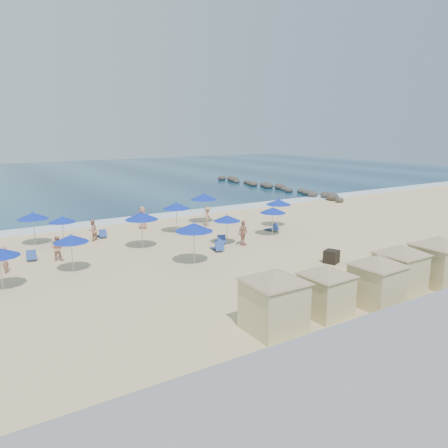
{
  "coord_description": "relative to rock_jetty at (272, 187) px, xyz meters",
  "views": [
    {
      "loc": [
        -14.09,
        -22.33,
        8.21
      ],
      "look_at": [
        2.07,
        3.0,
        1.65
      ],
      "focal_mm": 35.0,
      "sensor_mm": 36.0,
      "label": 1
    }
  ],
  "objects": [
    {
      "name": "beachgoer_5",
      "position": [
        -32.67,
        -19.0,
        0.43
      ],
      "size": [
        0.98,
        0.93,
        1.59
      ],
      "primitive_type": "imported",
      "rotation": [
        0.0,
        0.0,
        2.54
      ],
      "color": "tan",
      "rests_on": "ground"
    },
    {
      "name": "beach_chair_5",
      "position": [
        -15.97,
        -19.97,
        -0.12
      ],
      "size": [
        0.79,
        1.34,
        0.69
      ],
      "color": "#2A479A",
      "rests_on": "ground"
    },
    {
      "name": "beachgoer_1",
      "position": [
        -29.34,
        -15.25,
        0.45
      ],
      "size": [
        1.0,
        0.98,
        1.63
      ],
      "primitive_type": "imported",
      "rotation": [
        0.0,
        0.0,
        3.81
      ],
      "color": "tan",
      "rests_on": "ground"
    },
    {
      "name": "beach_chair_1",
      "position": [
        -34.08,
        -18.04,
        -0.1
      ],
      "size": [
        0.81,
        1.44,
        0.75
      ],
      "color": "#2A479A",
      "rests_on": "ground"
    },
    {
      "name": "beach_chair_3",
      "position": [
        -22.91,
        -22.62,
        -0.1
      ],
      "size": [
        0.86,
        1.46,
        0.75
      ],
      "color": "#2A479A",
      "rests_on": "ground"
    },
    {
      "name": "umbrella_8",
      "position": [
        -21.45,
        -21.53,
        1.59
      ],
      "size": [
        1.98,
        1.98,
        2.25
      ],
      "color": "#A5A8AD",
      "rests_on": "ground"
    },
    {
      "name": "cabana_0",
      "position": [
        -27.33,
        -34.15,
        1.33
      ],
      "size": [
        4.7,
        4.7,
        2.95
      ],
      "color": "beige",
      "rests_on": "ground"
    },
    {
      "name": "beachgoer_0",
      "position": [
        -35.82,
        -20.06,
        0.44
      ],
      "size": [
        0.55,
        0.68,
        1.61
      ],
      "primitive_type": "imported",
      "rotation": [
        0.0,
        0.0,
        4.39
      ],
      "color": "tan",
      "rests_on": "ground"
    },
    {
      "name": "beachgoer_4",
      "position": [
        -24.62,
        -13.41,
        0.58
      ],
      "size": [
        0.78,
        1.03,
        1.88
      ],
      "primitive_type": "imported",
      "rotation": [
        0.0,
        0.0,
        4.93
      ],
      "color": "tan",
      "rests_on": "ground"
    },
    {
      "name": "ground",
      "position": [
        -24.01,
        -24.9,
        -0.36
      ],
      "size": [
        160.0,
        160.0,
        0.0
      ],
      "primitive_type": "plane",
      "color": "beige",
      "rests_on": "ground"
    },
    {
      "name": "seawall",
      "position": [
        -24.01,
        -38.4,
        0.29
      ],
      "size": [
        160.0,
        6.1,
        1.22
      ],
      "color": "gray",
      "rests_on": "ground"
    },
    {
      "name": "umbrella_9",
      "position": [
        -19.13,
        -14.21,
        2.0
      ],
      "size": [
        2.4,
        2.4,
        2.73
      ],
      "color": "#A5A8AD",
      "rests_on": "ground"
    },
    {
      "name": "cabana_2",
      "position": [
        -21.57,
        -34.69,
        1.2
      ],
      "size": [
        4.34,
        4.34,
        2.73
      ],
      "color": "beige",
      "rests_on": "ground"
    },
    {
      "name": "umbrella_5",
      "position": [
        -27.01,
        -19.26,
        1.96
      ],
      "size": [
        2.36,
        2.36,
        2.68
      ],
      "color": "#A5A8AD",
      "rests_on": "ground"
    },
    {
      "name": "beachgoer_2",
      "position": [
        -20.6,
        -22.32,
        0.54
      ],
      "size": [
        1.14,
        0.79,
        1.8
      ],
      "primitive_type": "imported",
      "rotation": [
        0.0,
        0.0,
        0.37
      ],
      "color": "tan",
      "rests_on": "ground"
    },
    {
      "name": "cabana_3",
      "position": [
        -19.12,
        -34.18,
        1.23
      ],
      "size": [
        4.44,
        4.44,
        2.78
      ],
      "color": "beige",
      "rests_on": "ground"
    },
    {
      "name": "beach_chair_4",
      "position": [
        -21.71,
        -21.09,
        -0.1
      ],
      "size": [
        1.04,
        1.47,
        0.74
      ],
      "color": "#2A479A",
      "rests_on": "ground"
    },
    {
      "name": "umbrella_10",
      "position": [
        -14.53,
        -18.91,
        1.77
      ],
      "size": [
        2.16,
        2.16,
        2.46
      ],
      "color": "#A5A8AD",
      "rests_on": "ground"
    },
    {
      "name": "umbrella_3",
      "position": [
        -32.43,
        -21.88,
        1.65
      ],
      "size": [
        2.04,
        2.04,
        2.32
      ],
      "color": "#A5A8AD",
      "rests_on": "ground"
    },
    {
      "name": "beachgoer_3",
      "position": [
        -19.49,
        -15.48,
        0.49
      ],
      "size": [
        1.2,
        1.25,
        1.7
      ],
      "primitive_type": "imported",
      "rotation": [
        0.0,
        0.0,
        0.86
      ],
      "color": "tan",
      "rests_on": "ground"
    },
    {
      "name": "umbrella_11",
      "position": [
        -16.97,
        -21.18,
        1.67
      ],
      "size": [
        2.06,
        2.06,
        2.34
      ],
      "color": "#A5A8AD",
      "rests_on": "ground"
    },
    {
      "name": "umbrella_4",
      "position": [
        -31.48,
        -15.41,
        1.55
      ],
      "size": [
        1.93,
        1.93,
        2.2
      ],
      "color": "#A5A8AD",
      "rests_on": "ground"
    },
    {
      "name": "cabana_4",
      "position": [
        -16.46,
        -34.51,
        1.33
      ],
      "size": [
        4.72,
        4.72,
        2.96
      ],
      "color": "beige",
      "rests_on": "ground"
    },
    {
      "name": "umbrella_2",
      "position": [
        -33.22,
        -14.26,
        1.8
      ],
      "size": [
        2.19,
        2.19,
        2.49
      ],
      "color": "#A5A8AD",
      "rests_on": "ground"
    },
    {
      "name": "umbrella_7",
      "position": [
        -22.88,
        -16.27,
        1.85
      ],
      "size": [
        2.24,
        2.24,
        2.55
      ],
      "color": "#A5A8AD",
      "rests_on": "ground"
    },
    {
      "name": "umbrella_6",
      "position": [
        -25.71,
        -24.4,
        2.0
      ],
      "size": [
        2.39,
        2.39,
        2.72
      ],
      "color": "#A5A8AD",
      "rests_on": "ground"
    },
    {
      "name": "trash_bin",
      "position": [
        -18.36,
        -28.78,
        0.04
      ],
      "size": [
        1.04,
        1.04,
        0.81
      ],
      "primitive_type": "cube",
      "rotation": [
        0.0,
        0.0,
        0.37
      ],
      "color": "black",
      "rests_on": "ground"
    },
    {
      "name": "beach_chair_2",
      "position": [
        -28.48,
        -14.57,
        -0.12
      ],
      "size": [
        0.58,
        1.28,
        0.7
      ],
      "color": "#2A479A",
      "rests_on": "ground"
    },
    {
      "name": "cabana_1",
      "position": [
        -24.37,
        -34.19,
        1.11
      ],
      "size": [
        4.11,
        4.11,
        2.58
      ],
      "color": "beige",
      "rests_on": "ground"
    },
    {
      "name": "ocean",
      "position": [
        -24.01,
        30.1,
        -0.33
      ],
      "size": [
        160.0,
        80.0,
        0.06
      ],
      "primitive_type": "cube",
      "color": "navy",
      "rests_on": "ground"
    },
    {
      "name": "surf_line",
      "position": [
        -24.01,
        -9.4,
        -0.32
      ],
      "size": [
        160.0,
        2.5,
        0.08
      ],
      "primitive_type": "cube",
      "color": "white",
      "rests_on": "ground"
    },
    {
      "name": "rock_jetty",
      "position": [
        0.0,
        0.0,
        0.0
      ],
      "size": [
        2.56,
        26.66,
        0.96
      ],
      "color": "#302A28",
      "rests_on": "ground"
    }
  ]
}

